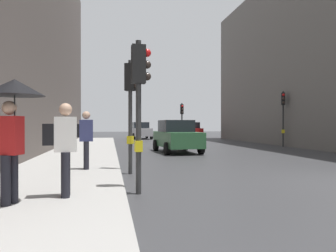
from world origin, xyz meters
name	(u,v)px	position (x,y,z in m)	size (l,w,h in m)	color
sidewalk_kerb	(75,160)	(-7.52, 6.00, 0.08)	(3.39, 40.00, 0.16)	#A8A5A0
traffic_light_far_median	(182,115)	(-0.04, 19.51, 2.31)	(0.24, 0.43, 3.35)	#2D2D2D
traffic_light_near_right	(131,96)	(-5.50, 2.54, 2.42)	(0.45, 0.34, 3.50)	#2D2D2D
traffic_light_near_left	(140,88)	(-5.50, -0.33, 2.32)	(0.44, 0.26, 3.36)	#2D2D2D
traffic_light_mid_street	(283,108)	(5.51, 12.73, 2.62)	(0.34, 0.45, 3.80)	#2D2D2D
car_green_estate	(177,136)	(-2.53, 9.82, 0.88)	(2.24, 4.31, 1.76)	#2D6038
car_red_sedan	(190,130)	(2.40, 26.51, 0.88)	(2.16, 4.27, 1.76)	red
car_silver_hatchback	(141,131)	(-2.95, 26.55, 0.88)	(2.22, 4.30, 1.76)	#BCBCC1
pedestrian_with_umbrella	(13,106)	(-7.77, -1.50, 1.84)	(1.00, 1.00, 2.14)	black
pedestrian_with_grey_backpack	(85,136)	(-6.90, 2.72, 1.16)	(0.61, 0.36, 1.77)	black
pedestrian_with_black_backpack	(63,144)	(-7.01, -1.05, 1.16)	(0.62, 0.36, 1.77)	black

